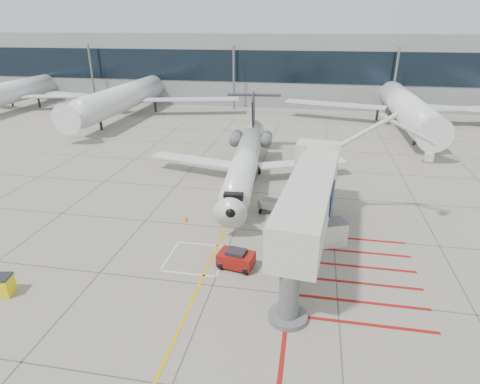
# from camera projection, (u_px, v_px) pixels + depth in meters

# --- Properties ---
(ground_plane) EXTENTS (260.00, 260.00, 0.00)m
(ground_plane) POSITION_uv_depth(u_px,v_px,m) (226.00, 254.00, 29.85)
(ground_plane) COLOR gray
(ground_plane) RESTS_ON ground
(regional_jet) EXTENTS (24.97, 30.45, 7.54)m
(regional_jet) POSITION_uv_depth(u_px,v_px,m) (243.00, 155.00, 39.85)
(regional_jet) COLOR silver
(regional_jet) RESTS_ON ground_plane
(jet_bridge) EXTENTS (11.51, 20.81, 7.96)m
(jet_bridge) POSITION_uv_depth(u_px,v_px,m) (308.00, 209.00, 27.77)
(jet_bridge) COLOR silver
(jet_bridge) RESTS_ON ground_plane
(pushback_tug) EXTENTS (2.67, 1.93, 1.43)m
(pushback_tug) POSITION_uv_depth(u_px,v_px,m) (236.00, 258.00, 27.95)
(pushback_tug) COLOR maroon
(pushback_tug) RESTS_ON ground_plane
(baggage_cart) EXTENTS (2.41, 1.86, 1.34)m
(baggage_cart) POSITION_uv_depth(u_px,v_px,m) (271.00, 207.00, 35.91)
(baggage_cart) COLOR #525257
(baggage_cart) RESTS_ON ground_plane
(ground_power_unit) EXTENTS (2.87, 2.31, 1.98)m
(ground_power_unit) POSITION_uv_depth(u_px,v_px,m) (329.00, 233.00, 30.80)
(ground_power_unit) COLOR white
(ground_power_unit) RESTS_ON ground_plane
(cone_nose) EXTENTS (0.41, 0.41, 0.57)m
(cone_nose) POSITION_uv_depth(u_px,v_px,m) (186.00, 218.00, 34.64)
(cone_nose) COLOR orange
(cone_nose) RESTS_ON ground_plane
(cone_side) EXTENTS (0.38, 0.38, 0.52)m
(cone_side) POSITION_uv_depth(u_px,v_px,m) (219.00, 213.00, 35.61)
(cone_side) COLOR orange
(cone_side) RESTS_ON ground_plane
(terminal_building) EXTENTS (180.00, 28.00, 14.00)m
(terminal_building) POSITION_uv_depth(u_px,v_px,m) (336.00, 66.00, 88.89)
(terminal_building) COLOR gray
(terminal_building) RESTS_ON ground_plane
(terminal_glass_band) EXTENTS (180.00, 0.10, 6.00)m
(terminal_glass_band) POSITION_uv_depth(u_px,v_px,m) (339.00, 68.00, 75.77)
(terminal_glass_band) COLOR black
(terminal_glass_band) RESTS_ON ground_plane
(bg_aircraft_a) EXTENTS (37.02, 41.13, 12.34)m
(bg_aircraft_a) POSITION_uv_depth(u_px,v_px,m) (13.00, 77.00, 77.76)
(bg_aircraft_a) COLOR silver
(bg_aircraft_a) RESTS_ON ground_plane
(bg_aircraft_b) EXTENTS (39.09, 43.44, 13.03)m
(bg_aircraft_b) POSITION_uv_depth(u_px,v_px,m) (132.00, 78.00, 73.54)
(bg_aircraft_b) COLOR silver
(bg_aircraft_b) RESTS_ON ground_plane
(bg_aircraft_c) EXTENTS (38.76, 43.06, 12.92)m
(bg_aircraft_c) POSITION_uv_depth(u_px,v_px,m) (404.00, 85.00, 65.70)
(bg_aircraft_c) COLOR silver
(bg_aircraft_c) RESTS_ON ground_plane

